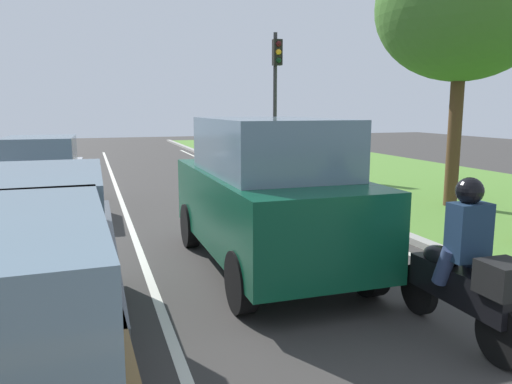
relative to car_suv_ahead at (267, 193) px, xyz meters
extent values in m
plane|color=#383533|center=(-1.08, 5.81, -1.17)|extent=(60.00, 60.00, 0.00)
cube|color=silver|center=(-1.78, 5.81, -1.16)|extent=(0.12, 32.00, 0.01)
cube|color=silver|center=(2.52, 5.81, -1.16)|extent=(0.12, 32.00, 0.01)
cube|color=#548433|center=(7.42, 5.81, -1.14)|extent=(9.00, 48.00, 0.06)
cube|color=#9E9B93|center=(3.02, 5.81, -1.11)|extent=(0.24, 48.00, 0.12)
cube|color=#0C472D|center=(0.00, 0.04, -0.24)|extent=(1.92, 4.51, 1.10)
cube|color=slate|center=(0.00, -0.11, 0.71)|extent=(1.71, 2.71, 0.80)
cylinder|color=black|center=(-0.88, 1.57, -0.79)|extent=(0.22, 0.76, 0.76)
cylinder|color=black|center=(0.87, 1.57, -0.79)|extent=(0.22, 0.76, 0.76)
cylinder|color=black|center=(-0.87, -1.49, -0.79)|extent=(0.22, 0.76, 0.76)
cylinder|color=black|center=(0.88, -1.49, -0.79)|extent=(0.22, 0.76, 0.76)
cube|color=#474C51|center=(-3.18, -1.95, -0.43)|extent=(1.80, 4.32, 0.84)
cube|color=slate|center=(-3.18, -2.05, 0.34)|extent=(1.58, 2.11, 0.70)
cylinder|color=black|center=(-2.36, -0.50, -0.85)|extent=(0.23, 0.64, 0.64)
cube|color=#B7BABF|center=(-3.56, 5.64, -0.47)|extent=(1.75, 3.75, 0.80)
cube|color=slate|center=(-3.57, 5.39, 0.27)|extent=(1.54, 1.94, 0.68)
cylinder|color=black|center=(-4.28, 6.92, -0.87)|extent=(0.24, 0.61, 0.60)
cylinder|color=black|center=(-2.77, 6.87, -0.87)|extent=(0.24, 0.61, 0.60)
cylinder|color=black|center=(-2.84, 4.36, -0.87)|extent=(0.24, 0.61, 0.60)
cylinder|color=black|center=(-2.46, -2.50, -0.85)|extent=(0.24, 0.65, 0.64)
cube|color=black|center=(1.13, -2.89, -0.59)|extent=(0.29, 1.40, 0.36)
ellipsoid|color=black|center=(1.13, -2.54, -0.37)|extent=(0.28, 0.50, 0.24)
cube|color=black|center=(1.13, -3.44, -0.32)|extent=(0.40, 0.40, 0.32)
cylinder|color=black|center=(1.14, -2.19, -0.87)|extent=(0.10, 0.60, 0.60)
cylinder|color=black|center=(1.13, -3.49, -0.87)|extent=(0.14, 0.60, 0.60)
cube|color=#192D47|center=(1.13, -2.94, 0.01)|extent=(0.40, 0.26, 0.60)
sphere|color=black|center=(1.13, -2.91, 0.43)|extent=(0.28, 0.28, 0.28)
cylinder|color=navy|center=(0.96, -2.81, -0.37)|extent=(0.16, 0.29, 0.45)
cylinder|color=navy|center=(1.30, -2.82, -0.37)|extent=(0.16, 0.29, 0.45)
cylinder|color=#2D2D2D|center=(4.02, 10.39, 1.38)|extent=(0.14, 0.14, 5.09)
cube|color=black|center=(4.02, 10.19, 3.21)|extent=(0.32, 0.24, 0.90)
sphere|color=#3F0F0F|center=(4.02, 10.06, 3.49)|extent=(0.20, 0.20, 0.20)
sphere|color=#F2AD19|center=(4.02, 10.06, 3.21)|extent=(0.20, 0.20, 0.20)
sphere|color=black|center=(4.02, 10.06, 2.93)|extent=(0.20, 0.20, 0.20)
cylinder|color=#4C331E|center=(5.85, 2.97, 0.45)|extent=(0.32, 0.32, 3.24)
ellipsoid|color=#3D6B28|center=(5.85, 2.97, 3.56)|extent=(3.99, 3.99, 3.39)
camera|label=1|loc=(-2.50, -6.94, 1.27)|focal=35.00mm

